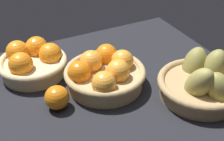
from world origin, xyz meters
The scene contains 5 objects.
market_tray centered at (0.00, 0.00, 1.50)cm, with size 84.00×72.00×3.00cm, color black.
basket_near_right_pears centered at (21.79, -16.38, 7.39)cm, with size 25.67×25.53×15.11cm.
basket_center centered at (-1.94, 0.88, 7.57)cm, with size 25.23×25.23×10.75cm.
basket_far_left centered at (-19.92, 17.89, 7.34)cm, with size 22.44×22.44×10.29cm.
loose_orange_front_gap centered at (-18.53, -2.68, 6.52)cm, with size 7.04×7.04×7.04cm, color orange.
Camera 1 is at (-35.98, -72.14, 62.76)cm, focal length 50.95 mm.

